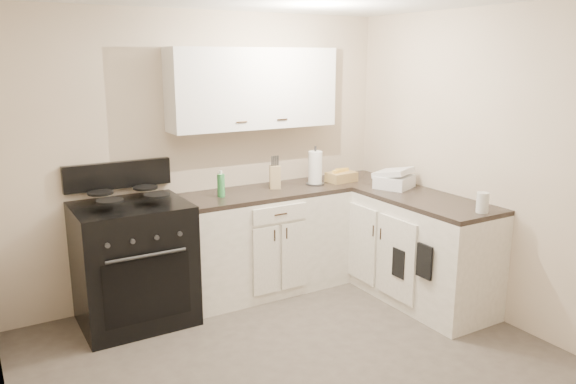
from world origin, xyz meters
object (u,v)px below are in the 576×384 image
paper_towel (315,168)px  countertop_grill (394,182)px  wicker_basket (341,177)px  stove (133,267)px  knife_block (275,177)px

paper_towel → countertop_grill: 0.74m
paper_towel → wicker_basket: paper_towel is taller
stove → paper_towel: paper_towel is taller
paper_towel → wicker_basket: size_ratio=1.15×
stove → countertop_grill: (2.30, -0.48, 0.54)m
wicker_basket → countertop_grill: 0.53m
stove → countertop_grill: size_ratio=3.39×
knife_block → stove: bearing=-154.6°
stove → paper_towel: size_ratio=3.36×
knife_block → wicker_basket: (0.69, -0.07, -0.06)m
stove → wicker_basket: wicker_basket is taller
paper_towel → wicker_basket: bearing=-5.6°
stove → knife_block: size_ratio=5.01×
stove → wicker_basket: size_ratio=3.87×
stove → paper_towel: bearing=0.5°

